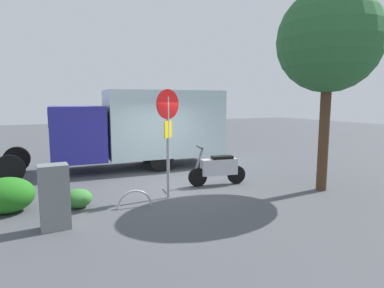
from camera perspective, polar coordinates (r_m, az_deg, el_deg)
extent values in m
plane|color=#494C51|center=(9.91, -2.36, -7.24)|extent=(60.00, 60.00, 0.00)
cylinder|color=black|center=(13.59, -7.79, -1.29)|extent=(0.91, 0.30, 0.90)
cylinder|color=black|center=(11.78, -5.47, -2.63)|extent=(0.91, 0.30, 0.90)
cylinder|color=black|center=(13.26, -28.49, -2.38)|extent=(0.91, 0.30, 0.90)
cylinder|color=black|center=(11.40, -29.50, -3.94)|extent=(0.91, 0.30, 0.90)
cube|color=silver|center=(12.65, -5.06, 3.73)|extent=(4.46, 2.46, 2.47)
cube|color=#2A2996|center=(12.12, -19.50, 1.79)|extent=(1.92, 2.20, 1.90)
cube|color=black|center=(12.08, -19.63, 4.62)|extent=(1.93, 2.05, 0.60)
cylinder|color=black|center=(9.68, 1.00, -5.88)|extent=(0.57, 0.19, 0.56)
cylinder|color=black|center=(10.11, 7.82, -5.37)|extent=(0.57, 0.19, 0.56)
cube|color=silver|center=(9.84, 4.78, -4.02)|extent=(1.14, 0.50, 0.48)
cube|color=black|center=(9.82, 5.34, -2.44)|extent=(0.68, 0.38, 0.12)
cylinder|color=slate|center=(9.59, 1.29, -2.66)|extent=(0.29, 0.12, 0.69)
cylinder|color=black|center=(9.53, 1.30, -0.59)|extent=(0.13, 0.55, 0.04)
cylinder|color=#9E9EA3|center=(8.38, -4.27, -0.75)|extent=(0.08, 0.08, 2.64)
cylinder|color=red|center=(8.28, -4.29, 7.01)|extent=(0.71, 0.32, 0.76)
cube|color=yellow|center=(8.31, -4.25, 2.59)|extent=(0.33, 0.33, 0.44)
cylinder|color=#47301E|center=(9.81, 22.21, 1.50)|extent=(0.28, 0.28, 3.18)
sphere|color=#295E30|center=(9.90, 22.99, 16.45)|extent=(2.80, 2.80, 2.80)
cube|color=slate|center=(7.04, -23.09, -8.56)|extent=(0.57, 0.43, 1.30)
torus|color=#B7B7BC|center=(8.07, -10.05, -10.86)|extent=(0.85, 0.11, 0.85)
ellipsoid|color=#3A8135|center=(8.28, -19.49, -9.04)|extent=(0.67, 0.55, 0.46)
ellipsoid|color=#23721C|center=(8.56, -29.86, -7.84)|extent=(1.20, 0.98, 0.82)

